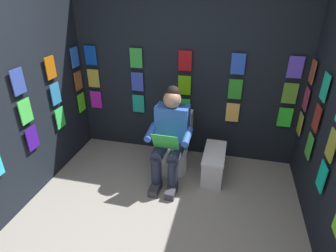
{
  "coord_description": "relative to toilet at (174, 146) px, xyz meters",
  "views": [
    {
      "loc": [
        -0.62,
        1.53,
        2.22
      ],
      "look_at": [
        0.02,
        -1.1,
        0.85
      ],
      "focal_mm": 29.74,
      "sensor_mm": 36.0,
      "label": 1
    }
  ],
  "objects": [
    {
      "name": "display_wall_right",
      "position": [
        1.52,
        0.55,
        0.74
      ],
      "size": [
        0.14,
        1.99,
        2.14
      ],
      "color": "black",
      "rests_on": "ground"
    },
    {
      "name": "display_wall_back",
      "position": [
        -0.04,
        -0.5,
        0.74
      ],
      "size": [
        3.12,
        0.14,
        2.14
      ],
      "color": "black",
      "rests_on": "ground"
    },
    {
      "name": "person_reading",
      "position": [
        0.0,
        0.23,
        0.27
      ],
      "size": [
        0.53,
        0.69,
        1.19
      ],
      "rotation": [
        0.0,
        0.0,
        -0.02
      ],
      "color": "blue",
      "rests_on": "ground"
    },
    {
      "name": "comic_longbox_near",
      "position": [
        -0.53,
        0.08,
        -0.14
      ],
      "size": [
        0.27,
        0.6,
        0.37
      ],
      "rotation": [
        0.0,
        0.0,
        -0.01
      ],
      "color": "silver",
      "rests_on": "ground"
    },
    {
      "name": "display_wall_left",
      "position": [
        -1.6,
        0.55,
        0.74
      ],
      "size": [
        0.14,
        1.99,
        2.14
      ],
      "color": "black",
      "rests_on": "ground"
    },
    {
      "name": "toilet",
      "position": [
        0.0,
        0.0,
        0.0
      ],
      "size": [
        0.41,
        0.56,
        0.77
      ],
      "rotation": [
        0.0,
        0.0,
        -0.02
      ],
      "color": "white",
      "rests_on": "ground"
    }
  ]
}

